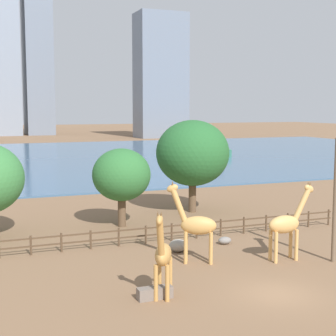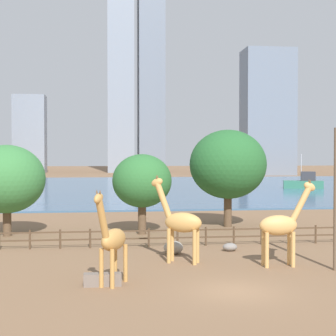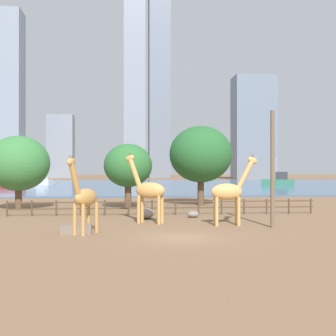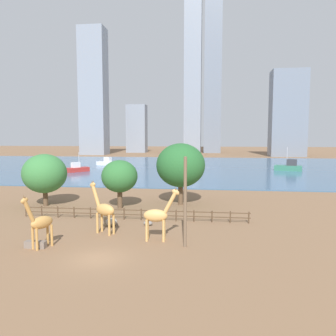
% 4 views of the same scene
% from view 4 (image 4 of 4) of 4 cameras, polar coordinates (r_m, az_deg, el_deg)
% --- Properties ---
extents(ground_plane, '(400.00, 400.00, 0.00)m').
position_cam_4_polar(ground_plane, '(104.47, 2.41, 0.35)').
color(ground_plane, brown).
extents(harbor_water, '(180.00, 86.00, 0.20)m').
position_cam_4_polar(harbor_water, '(101.49, 2.27, 0.25)').
color(harbor_water, '#3D6084').
rests_on(harbor_water, ground).
extents(giraffe_tall, '(1.87, 2.85, 4.72)m').
position_cam_4_polar(giraffe_tall, '(30.02, -21.37, -8.85)').
color(giraffe_tall, '#C18C47').
rests_on(giraffe_tall, ground).
extents(giraffe_companion, '(3.11, 1.92, 5.12)m').
position_cam_4_polar(giraffe_companion, '(32.70, -11.11, -7.06)').
color(giraffe_companion, tan).
rests_on(giraffe_companion, ground).
extents(giraffe_young, '(3.36, 0.91, 4.93)m').
position_cam_4_polar(giraffe_young, '(29.89, -1.82, -8.25)').
color(giraffe_young, tan).
rests_on(giraffe_young, ground).
extents(utility_pole, '(0.28, 0.28, 7.77)m').
position_cam_4_polar(utility_pole, '(27.94, 3.01, -5.98)').
color(utility_pole, brown).
rests_on(utility_pole, ground).
extents(boulder_near_fence, '(1.25, 1.12, 0.84)m').
position_cam_4_polar(boulder_near_fence, '(35.63, -9.81, -9.24)').
color(boulder_near_fence, gray).
rests_on(boulder_near_fence, ground).
extents(boulder_by_pole, '(0.96, 0.70, 0.53)m').
position_cam_4_polar(boulder_by_pole, '(35.32, -3.52, -9.56)').
color(boulder_by_pole, gray).
rests_on(boulder_by_pole, ground).
extents(feeding_trough, '(1.80, 0.60, 0.60)m').
position_cam_4_polar(feeding_trough, '(30.71, -22.06, -12.23)').
color(feeding_trough, '#72665B').
rests_on(feeding_trough, ground).
extents(enclosure_fence, '(26.12, 0.14, 1.30)m').
position_cam_4_polar(enclosure_fence, '(37.70, -6.13, -7.84)').
color(enclosure_fence, '#4C3826').
rests_on(enclosure_fence, ground).
extents(tree_left_large, '(4.72, 4.72, 6.37)m').
position_cam_4_polar(tree_left_large, '(43.35, -8.43, -1.47)').
color(tree_left_large, brown).
rests_on(tree_left_large, ground).
extents(tree_center_broad, '(6.72, 6.72, 8.52)m').
position_cam_4_polar(tree_center_broad, '(45.08, 2.22, 0.46)').
color(tree_center_broad, brown).
rests_on(tree_center_broad, ground).
extents(tree_right_tall, '(5.88, 5.88, 7.09)m').
position_cam_4_polar(tree_right_tall, '(47.34, -20.69, -0.92)').
color(tree_right_tall, brown).
rests_on(tree_right_tall, ground).
extents(boat_ferry, '(5.07, 5.81, 5.14)m').
position_cam_4_polar(boat_ferry, '(88.80, -15.47, -0.08)').
color(boat_ferry, '#B22D28').
rests_on(boat_ferry, harbor_water).
extents(boat_sailboat, '(6.37, 3.89, 2.64)m').
position_cam_4_polar(boat_sailboat, '(106.81, -10.70, 0.96)').
color(boat_sailboat, silver).
rests_on(boat_sailboat, harbor_water).
extents(boat_tug, '(7.48, 4.50, 6.34)m').
position_cam_4_polar(boat_tug, '(94.21, 20.30, 0.21)').
color(boat_tug, '#337259').
rests_on(boat_tug, harbor_water).
extents(skyline_tower_needle, '(9.59, 10.69, 96.00)m').
position_cam_4_polar(skyline_tower_needle, '(195.33, 4.36, 16.91)').
color(skyline_tower_needle, gray).
rests_on(skyline_tower_needle, ground).
extents(skyline_block_central, '(12.94, 10.18, 63.81)m').
position_cam_4_polar(skyline_block_central, '(175.40, -12.82, 12.76)').
color(skyline_block_central, gray).
rests_on(skyline_block_central, ground).
extents(skyline_tower_glass, '(9.54, 13.97, 96.37)m').
position_cam_4_polar(skyline_tower_glass, '(197.06, 7.83, 16.83)').
color(skyline_tower_glass, slate).
rests_on(skyline_tower_glass, ground).
extents(skyline_block_left, '(11.15, 8.50, 27.65)m').
position_cam_4_polar(skyline_block_left, '(193.50, -5.45, 6.82)').
color(skyline_block_left, gray).
rests_on(skyline_block_left, ground).
extents(skyline_block_right, '(15.87, 10.54, 39.85)m').
position_cam_4_polar(skyline_block_right, '(164.44, 20.14, 8.86)').
color(skyline_block_right, slate).
rests_on(skyline_block_right, ground).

